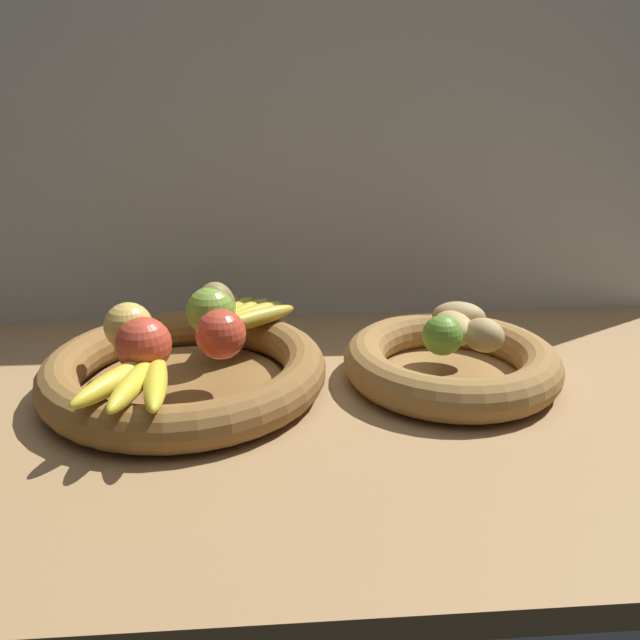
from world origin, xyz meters
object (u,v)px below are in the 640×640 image
(banana_bunch_back, at_px, (239,315))
(potato_large, at_px, (454,328))
(fruit_bowl_right, at_px, (451,363))
(potato_back, at_px, (459,317))
(pear_brown, at_px, (216,307))
(lime_near, at_px, (443,335))
(potato_small, at_px, (484,335))
(fruit_bowl_left, at_px, (185,371))
(apple_red_front, at_px, (144,345))
(banana_bunch_front, at_px, (137,380))
(apple_green_back, at_px, (211,311))
(apple_golden_left, at_px, (129,325))
(apple_red_right, at_px, (221,334))

(banana_bunch_back, bearing_deg, potato_large, -18.68)
(fruit_bowl_right, distance_m, potato_large, 0.05)
(potato_large, relative_size, potato_back, 1.01)
(pear_brown, xyz_separation_m, banana_bunch_back, (0.03, 0.03, -0.02))
(pear_brown, height_order, lime_near, pear_brown)
(potato_large, bearing_deg, potato_small, -45.00)
(fruit_bowl_right, distance_m, banana_bunch_back, 0.33)
(fruit_bowl_left, bearing_deg, lime_near, -6.41)
(fruit_bowl_left, height_order, apple_red_front, apple_red_front)
(banana_bunch_back, xyz_separation_m, potato_back, (0.33, -0.06, 0.01))
(potato_small, xyz_separation_m, potato_back, (-0.01, 0.08, -0.00))
(fruit_bowl_left, xyz_separation_m, banana_bunch_front, (-0.04, -0.12, 0.05))
(fruit_bowl_left, distance_m, fruit_bowl_right, 0.38)
(apple_green_back, xyz_separation_m, apple_red_front, (-0.07, -0.12, -0.00))
(apple_red_front, distance_m, pear_brown, 0.16)
(fruit_bowl_right, xyz_separation_m, apple_red_front, (-0.42, -0.06, 0.07))
(pear_brown, height_order, potato_back, pear_brown)
(fruit_bowl_right, relative_size, banana_bunch_front, 1.85)
(lime_near, bearing_deg, banana_bunch_back, 152.91)
(potato_small, distance_m, potato_large, 0.05)
(apple_golden_left, bearing_deg, apple_red_right, -20.00)
(apple_red_front, relative_size, potato_small, 1.19)
(apple_golden_left, height_order, pear_brown, pear_brown)
(fruit_bowl_right, bearing_deg, apple_red_right, -174.90)
(potato_large, xyz_separation_m, lime_near, (-0.03, -0.04, 0.00))
(apple_golden_left, height_order, potato_large, apple_golden_left)
(banana_bunch_back, bearing_deg, banana_bunch_front, -116.38)
(banana_bunch_front, bearing_deg, potato_small, 11.13)
(apple_green_back, distance_m, pear_brown, 0.01)
(apple_golden_left, xyz_separation_m, pear_brown, (0.12, 0.05, 0.00))
(apple_red_right, relative_size, potato_back, 0.86)
(fruit_bowl_right, bearing_deg, banana_bunch_front, -163.81)
(apple_golden_left, xyz_separation_m, banana_bunch_back, (0.15, 0.09, -0.02))
(banana_bunch_back, distance_m, potato_small, 0.37)
(potato_back, xyz_separation_m, lime_near, (-0.05, -0.09, 0.00))
(fruit_bowl_left, bearing_deg, apple_green_back, 60.14)
(banana_bunch_back, bearing_deg, fruit_bowl_left, -125.08)
(apple_golden_left, xyz_separation_m, potato_small, (0.49, -0.05, -0.01))
(fruit_bowl_right, xyz_separation_m, banana_bunch_back, (-0.31, 0.10, 0.04))
(lime_near, bearing_deg, banana_bunch_front, -168.21)
(fruit_bowl_right, height_order, banana_bunch_back, banana_bunch_back)
(apple_red_right, xyz_separation_m, potato_large, (0.33, 0.03, -0.01))
(potato_back, bearing_deg, lime_near, -118.98)
(fruit_bowl_left, height_order, banana_bunch_front, banana_bunch_front)
(fruit_bowl_right, distance_m, potato_small, 0.07)
(apple_red_right, xyz_separation_m, pear_brown, (-0.01, 0.10, 0.00))
(apple_green_back, bearing_deg, apple_red_right, -77.03)
(potato_back, bearing_deg, potato_large, -114.44)
(apple_golden_left, bearing_deg, banana_bunch_back, 30.23)
(pear_brown, relative_size, banana_bunch_back, 0.46)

